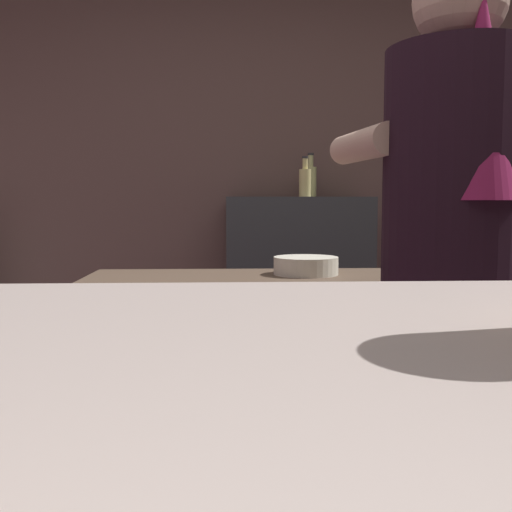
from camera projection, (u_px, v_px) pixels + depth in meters
name	position (u px, v px, depth m)	size (l,w,h in m)	color
wall_back	(268.00, 167.00, 3.46)	(5.20, 0.10, 2.70)	brown
prep_counter	(408.00, 414.00, 1.92)	(2.10, 0.60, 0.89)	brown
back_shelf	(298.00, 303.00, 3.25)	(0.78, 0.36, 1.17)	#35383A
bartender	(454.00, 262.00, 1.42)	(0.46, 0.53, 1.71)	#2C3236
mixing_bowl	(306.00, 266.00, 1.98)	(0.22, 0.22, 0.06)	beige
chefs_knife	(491.00, 278.00, 1.84)	(0.24, 0.03, 0.01)	silver
bottle_olive_oil	(310.00, 180.00, 3.25)	(0.07, 0.07, 0.24)	#C8C77F
bottle_hot_sauce	(305.00, 181.00, 3.10)	(0.06, 0.06, 0.21)	#D8CA7C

